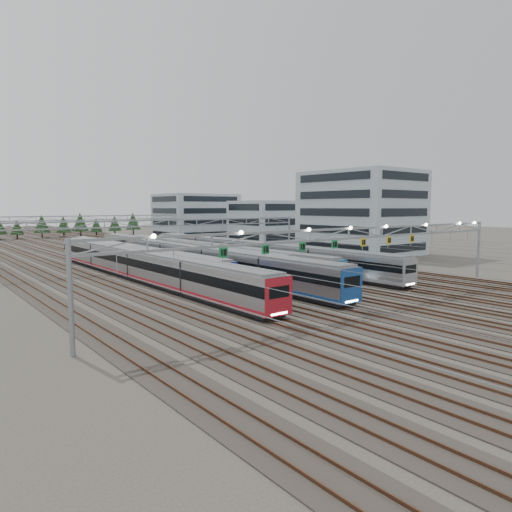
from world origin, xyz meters
TOP-DOWN VIEW (x-y plane):
  - ground at (0.00, 0.00)m, footprint 400.00×400.00m
  - track_bed at (0.00, 100.00)m, footprint 54.00×260.00m
  - train_a at (-11.25, 27.44)m, footprint 3.09×59.00m
  - train_b at (-6.75, 40.28)m, footprint 2.75×56.25m
  - train_c at (-2.25, 22.99)m, footprint 3.15×51.06m
  - train_d at (2.25, 42.50)m, footprint 2.81×62.09m
  - train_e at (6.75, 38.64)m, footprint 2.61×63.53m
  - train_f at (11.25, 31.70)m, footprint 2.98×63.79m
  - gantry_near at (-0.05, -0.12)m, footprint 56.36×0.61m
  - gantry_mid at (0.00, 40.00)m, footprint 56.36×0.36m
  - gantry_far at (0.00, 85.00)m, footprint 56.36×0.36m
  - depot_bldg_south at (42.03, 32.52)m, footprint 18.00×22.00m
  - depot_bldg_mid at (43.52, 67.67)m, footprint 14.00×16.00m
  - depot_bldg_north at (36.83, 92.98)m, footprint 22.00×18.00m
  - treeline at (-7.20, 127.13)m, footprint 81.20×5.60m

SIDE VIEW (x-z plane):
  - ground at x=0.00m, z-range 0.00..0.00m
  - track_bed at x=0.00m, z-range -1.22..4.20m
  - train_e at x=6.75m, z-range 0.25..3.64m
  - train_b at x=-6.75m, z-range 0.25..3.83m
  - train_d at x=2.25m, z-range 0.25..3.90m
  - train_f at x=11.25m, z-range 0.25..4.14m
  - train_a at x=-11.25m, z-range 0.25..4.28m
  - train_c at x=-2.25m, z-range 0.25..4.37m
  - treeline at x=-7.20m, z-range 0.72..7.74m
  - depot_bldg_mid at x=43.52m, z-range 0.00..11.75m
  - gantry_mid at x=0.00m, z-range 2.39..10.39m
  - gantry_far at x=0.00m, z-range 2.39..10.39m
  - depot_bldg_north at x=36.83m, z-range 0.00..13.99m
  - gantry_near at x=-0.05m, z-range 3.05..11.13m
  - depot_bldg_south at x=42.03m, z-range 0.00..17.63m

